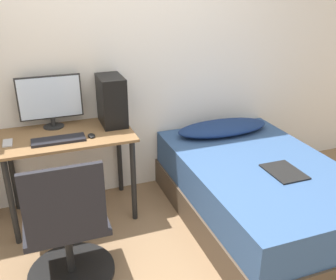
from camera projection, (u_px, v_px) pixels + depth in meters
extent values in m
cube|color=silver|center=(110.00, 58.00, 3.18)|extent=(8.00, 0.05, 2.50)
cube|color=brown|center=(67.00, 135.00, 2.96)|extent=(1.03, 0.60, 0.02)
cylinder|color=black|center=(11.00, 203.00, 2.75)|extent=(0.04, 0.04, 0.72)
cylinder|color=black|center=(134.00, 181.00, 3.04)|extent=(0.04, 0.04, 0.72)
cylinder|color=black|center=(12.00, 172.00, 3.18)|extent=(0.04, 0.04, 0.72)
cylinder|color=black|center=(119.00, 156.00, 3.47)|extent=(0.04, 0.04, 0.72)
cylinder|color=black|center=(72.00, 272.00, 2.58)|extent=(0.59, 0.59, 0.03)
cylinder|color=black|center=(69.00, 246.00, 2.49)|extent=(0.05, 0.05, 0.41)
cube|color=black|center=(65.00, 218.00, 2.40)|extent=(0.51, 0.51, 0.04)
cube|color=black|center=(65.00, 204.00, 2.10)|extent=(0.46, 0.04, 0.46)
cube|color=#4C3D2D|center=(256.00, 207.00, 3.13)|extent=(1.18, 1.82, 0.24)
cube|color=#33517F|center=(259.00, 179.00, 3.02)|extent=(1.14, 1.79, 0.30)
ellipsoid|color=navy|center=(223.00, 128.00, 3.50)|extent=(0.89, 0.36, 0.11)
cube|color=black|center=(284.00, 172.00, 2.81)|extent=(0.24, 0.32, 0.01)
cylinder|color=black|center=(54.00, 126.00, 3.10)|extent=(0.17, 0.17, 0.01)
cylinder|color=black|center=(53.00, 121.00, 3.09)|extent=(0.04, 0.04, 0.08)
cube|color=black|center=(50.00, 97.00, 3.01)|extent=(0.50, 0.01, 0.36)
cube|color=silver|center=(50.00, 98.00, 3.00)|extent=(0.48, 0.01, 0.33)
cube|color=black|center=(58.00, 140.00, 2.83)|extent=(0.40, 0.15, 0.02)
cube|color=black|center=(112.00, 100.00, 3.10)|extent=(0.20, 0.34, 0.41)
ellipsoid|color=black|center=(91.00, 136.00, 2.91)|extent=(0.06, 0.09, 0.02)
cube|color=#B7B7BC|center=(8.00, 143.00, 2.79)|extent=(0.07, 0.14, 0.01)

